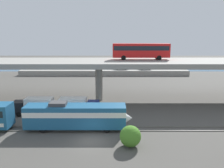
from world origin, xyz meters
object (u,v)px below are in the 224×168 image
(service_truck_west, at_px, (78,106))
(parked_car_1, at_px, (145,68))
(train_locomotive, at_px, (80,115))
(service_truck_east, at_px, (34,106))
(transit_bus_on_overpass, at_px, (140,50))
(parked_car_4, at_px, (124,66))
(parked_car_2, at_px, (87,66))
(parked_car_3, at_px, (163,66))
(parked_car_0, at_px, (121,67))

(service_truck_west, bearing_deg, parked_car_1, 67.65)
(train_locomotive, xyz_separation_m, service_truck_east, (-8.87, 6.42, -0.56))
(transit_bus_on_overpass, bearing_deg, parked_car_4, -87.57)
(transit_bus_on_overpass, height_order, service_truck_east, transit_bus_on_overpass)
(parked_car_2, bearing_deg, transit_bus_on_overpass, 113.18)
(parked_car_1, xyz_separation_m, parked_car_3, (7.15, 4.01, 0.00))
(service_truck_west, bearing_deg, train_locomotive, -78.80)
(service_truck_west, relative_size, parked_car_3, 1.61)
(transit_bus_on_overpass, xyz_separation_m, service_truck_east, (-19.57, -11.29, -8.90))
(transit_bus_on_overpass, distance_m, parked_car_0, 32.51)
(parked_car_4, bearing_deg, parked_car_1, -33.43)
(service_truck_east, distance_m, parked_car_1, 49.22)
(transit_bus_on_overpass, height_order, parked_car_3, transit_bus_on_overpass)
(parked_car_2, height_order, parked_car_4, same)
(parked_car_2, height_order, parked_car_3, same)
(service_truck_east, bearing_deg, train_locomotive, 144.08)
(service_truck_east, bearing_deg, parked_car_1, -120.56)
(service_truck_west, relative_size, parked_car_4, 1.55)
(transit_bus_on_overpass, distance_m, service_truck_west, 18.71)
(train_locomotive, distance_m, service_truck_east, 10.96)
(service_truck_west, xyz_separation_m, parked_car_4, (10.47, 46.97, 0.88))
(service_truck_east, relative_size, parked_car_2, 1.60)
(service_truck_west, bearing_deg, parked_car_0, 77.93)
(service_truck_east, bearing_deg, transit_bus_on_overpass, -150.02)
(parked_car_4, bearing_deg, train_locomotive, -99.77)
(parked_car_1, bearing_deg, parked_car_2, 168.31)
(train_locomotive, height_order, transit_bus_on_overpass, transit_bus_on_overpass)
(parked_car_0, relative_size, parked_car_1, 1.11)
(parked_car_0, distance_m, parked_car_3, 15.90)
(parked_car_0, relative_size, parked_car_3, 1.08)
(parked_car_1, bearing_deg, parked_car_0, 178.04)
(transit_bus_on_overpass, bearing_deg, service_truck_east, 29.98)
(service_truck_east, distance_m, parked_car_3, 56.46)
(train_locomotive, bearing_deg, parked_car_1, 71.69)
(parked_car_1, xyz_separation_m, parked_car_2, (-20.59, 4.26, 0.00))
(parked_car_0, bearing_deg, service_truck_east, 68.61)
(transit_bus_on_overpass, distance_m, parked_car_4, 36.61)
(service_truck_west, xyz_separation_m, parked_car_1, (17.43, 42.38, 0.87))
(train_locomotive, distance_m, parked_car_3, 57.73)
(parked_car_1, relative_size, parked_car_4, 0.94)
(service_truck_west, distance_m, parked_car_0, 43.64)
(transit_bus_on_overpass, bearing_deg, parked_car_2, -66.82)
(parked_car_4, bearing_deg, transit_bus_on_overpass, -87.57)
(parked_car_0, bearing_deg, transit_bus_on_overpass, 95.20)
(train_locomotive, distance_m, parked_car_2, 53.25)
(service_truck_east, relative_size, parked_car_3, 1.61)
(parked_car_0, xyz_separation_m, parked_car_4, (1.35, 4.31, -0.00))
(parked_car_2, bearing_deg, service_truck_east, 84.57)
(train_locomotive, xyz_separation_m, parked_car_4, (9.19, 53.40, 0.32))
(train_locomotive, relative_size, parked_car_0, 3.42)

